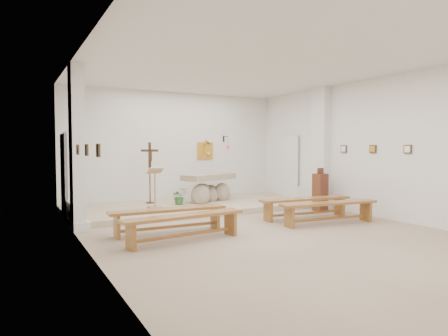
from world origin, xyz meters
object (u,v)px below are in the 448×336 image
altar (208,190)px  bench_right_front (305,203)px  bench_left_front (169,215)px  bench_right_second (329,208)px  lectern (155,188)px  donation_pedestal (320,192)px  crucifix_stand (150,168)px  bench_left_second (185,221)px

altar → bench_right_front: (1.21, -2.98, -0.11)m
bench_left_front → bench_right_second: 3.67m
lectern → bench_right_second: lectern is taller
donation_pedestal → altar: bearing=131.7°
lectern → crucifix_stand: bearing=78.6°
altar → donation_pedestal: size_ratio=1.56×
lectern → donation_pedestal: size_ratio=0.92×
crucifix_stand → bench_right_front: (2.87, -3.42, -0.78)m
donation_pedestal → bench_right_front: size_ratio=0.49×
donation_pedestal → bench_left_second: bearing=-166.3°
altar → bench_left_second: 4.49m
bench_left_front → bench_right_front: bearing=1.8°
lectern → bench_right_second: (3.03, -3.32, -0.30)m
donation_pedestal → bench_left_front: (-4.73, -0.75, -0.14)m
altar → bench_right_second: (1.21, -3.82, -0.11)m
bench_left_front → bench_right_front: size_ratio=0.99×
donation_pedestal → bench_left_front: bearing=-175.9°
crucifix_stand → bench_left_front: 3.58m
bench_left_front → bench_left_second: (0.00, -0.84, 0.00)m
donation_pedestal → bench_right_second: donation_pedestal is taller
bench_left_second → bench_right_second: same height
lectern → bench_left_second: size_ratio=0.44×
altar → lectern: lectern is taller
donation_pedestal → bench_right_second: (-1.15, -1.59, -0.14)m
bench_left_second → bench_right_second: bearing=-6.1°
donation_pedestal → crucifix_stand: bearing=141.5°
bench_right_front → crucifix_stand: bearing=135.1°
bench_right_front → lectern: bearing=145.8°
altar → donation_pedestal: 3.24m
bench_right_front → bench_left_second: bearing=-161.7°
lectern → bench_left_front: 2.56m
altar → bench_left_front: 3.81m
bench_right_front → bench_left_second: size_ratio=1.00×
altar → donation_pedestal: (2.36, -2.23, 0.03)m
donation_pedestal → bench_right_front: 1.38m
lectern → bench_right_front: lectern is taller
lectern → bench_right_front: 3.93m
altar → bench_left_front: altar is taller
lectern → donation_pedestal: bearing=-24.0°
crucifix_stand → bench_left_second: 4.39m
donation_pedestal → lectern: bearing=152.6°
bench_right_second → bench_right_front: bearing=96.6°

